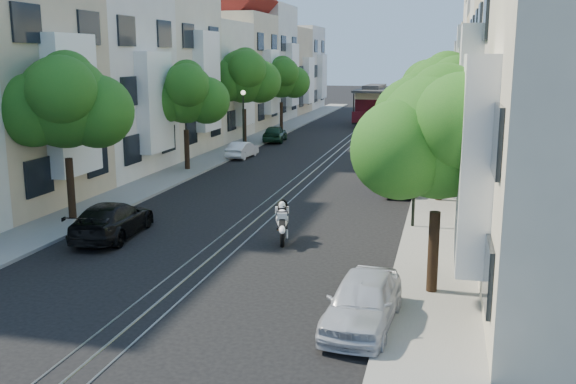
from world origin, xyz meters
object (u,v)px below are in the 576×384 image
Objects in this scene: parked_car_w_mid at (242,150)px; tree_w_d at (282,79)px; sportbike_rider at (282,219)px; parked_car_e_near at (363,301)px; tree_e_d at (447,79)px; tree_w_a at (66,104)px; tree_e_c at (446,89)px; parked_car_w_far at (275,134)px; tree_e_a at (441,139)px; tree_w_c at (244,77)px; parked_car_e_mid at (401,179)px; parked_car_e_far at (403,141)px; lamp_west at (243,111)px; lamp_east at (415,156)px; parked_car_w_near at (112,220)px; cable_car at (374,103)px; tree_w_b at (186,95)px; tree_e_b at (445,98)px.

tree_w_d is at bearing -80.95° from parked_car_w_mid.
parked_car_w_mid is at bearing 97.49° from sportbike_rider.
sportbike_rider is 7.73m from parked_car_e_near.
tree_e_d is 1.02× the size of tree_w_a.
parked_car_w_far is (-12.86, 7.80, -3.95)m from tree_e_c.
tree_e_a is 0.88× the size of tree_w_c.
parked_car_e_mid is 15.02m from parked_car_e_far.
lamp_west is (-13.56, 25.02, -1.55)m from tree_e_a.
lamp_east is at bearing -89.07° from parked_car_e_far.
lamp_west reaches higher than parked_car_w_mid.
tree_e_c reaches higher than tree_e_a.
parked_car_e_far is 1.02× the size of parked_car_w_near.
parked_car_e_near is 16.46m from parked_car_e_mid.
sportbike_rider is 10.34m from parked_car_e_mid.
tree_w_d is 1.61× the size of parked_car_e_mid.
tree_e_c is 0.71× the size of cable_car.
tree_w_b is 1.91× the size of parked_car_w_mid.
sportbike_rider is at bearing 142.88° from tree_e_a.
parked_car_w_mid is 8.30m from parked_car_w_far.
lamp_east is 0.91× the size of parked_car_w_near.
parked_car_w_far is at bearing -92.79° from parked_car_w_near.
lamp_west is (-13.56, -8.98, -2.02)m from tree_e_d.
parked_car_e_far is at bearing -118.86° from tree_e_d.
parked_car_e_mid is 14.43m from parked_car_w_near.
tree_e_d reaches higher than tree_e_a.
tree_w_a reaches higher than sportbike_rider.
parked_car_w_far is at bearing 164.67° from parked_car_e_far.
parked_car_e_far is at bearing -144.07° from parked_car_w_mid.
tree_e_b is (0.00, 12.00, 0.34)m from tree_e_a.
tree_w_b is at bearing -95.97° from lamp_west.
tree_e_c is 7.59m from parked_car_e_far.
tree_e_a is 1.00× the size of tree_w_b.
parked_car_e_mid is (-1.88, 13.82, -3.73)m from tree_e_a.
tree_w_d is 34.73m from lamp_east.
tree_w_a is at bearing 153.01° from parked_car_e_near.
sportbike_rider is (-5.43, -7.89, -3.90)m from tree_e_b.
parked_car_w_mid is (-5.93, -24.09, -1.53)m from cable_car.
parked_car_e_near is at bearing -122.21° from tree_e_a.
parked_car_w_far is (0.70, 5.78, -2.19)m from lamp_west.
cable_car is at bearing 98.58° from lamp_east.
lamp_east is 21.98m from parked_car_e_far.
tree_e_b is 1.61× the size of lamp_west.
tree_e_b reaches higher than tree_e_a.
tree_w_d is at bearing 110.27° from tree_e_a.
parked_car_e_near is 0.85× the size of parked_car_e_far.
parked_car_e_mid is at bearing 97.73° from lamp_east.
parked_car_w_mid is at bearing -91.72° from parked_car_w_near.
tree_w_c is 1.80× the size of parked_car_e_near.
sportbike_rider is (-5.43, -29.89, -4.04)m from tree_e_d.
tree_e_b is 1.74× the size of parked_car_w_far.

